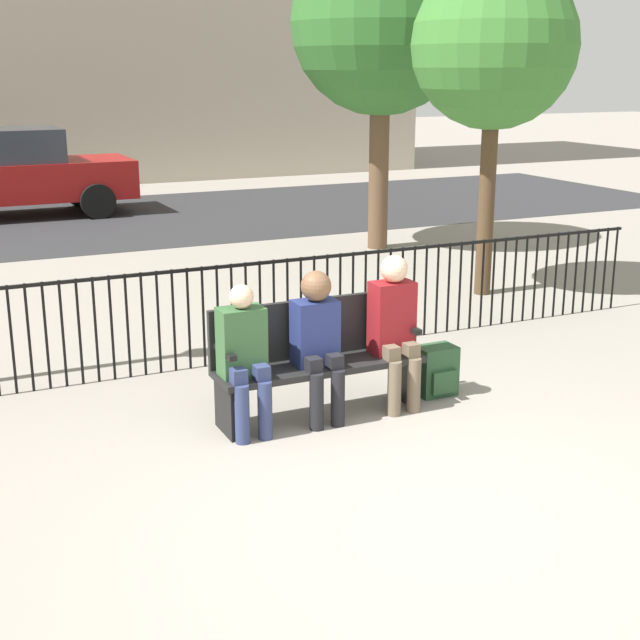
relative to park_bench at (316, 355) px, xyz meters
name	(u,v)px	position (x,y,z in m)	size (l,w,h in m)	color
ground_plane	(445,517)	(0.00, -1.90, -0.49)	(80.00, 80.00, 0.00)	gray
park_bench	(316,355)	(0.00, 0.00, 0.00)	(1.68, 0.45, 0.92)	black
seated_person_0	(244,353)	(-0.65, -0.13, 0.15)	(0.34, 0.39, 1.15)	navy
seated_person_1	(318,337)	(-0.04, -0.13, 0.19)	(0.34, 0.39, 1.20)	black
seated_person_2	(395,324)	(0.64, -0.13, 0.21)	(0.34, 0.39, 1.26)	brown
backpack	(436,371)	(1.11, -0.04, -0.28)	(0.33, 0.27, 0.42)	#284C2D
fence_railing	(247,303)	(-0.02, 1.50, 0.07)	(9.01, 0.03, 0.95)	black
tree_0	(381,24)	(3.75, 5.81, 2.79)	(2.65, 2.65, 4.64)	brown
tree_1	(494,47)	(3.52, 2.71, 2.41)	(1.91, 1.91, 3.88)	#4C3823
street_surface	(79,223)	(0.00, 10.10, -0.49)	(24.00, 6.00, 0.01)	#2B2B2D
parked_car_0	(10,171)	(-0.96, 11.28, 0.35)	(4.20, 1.94, 1.62)	maroon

